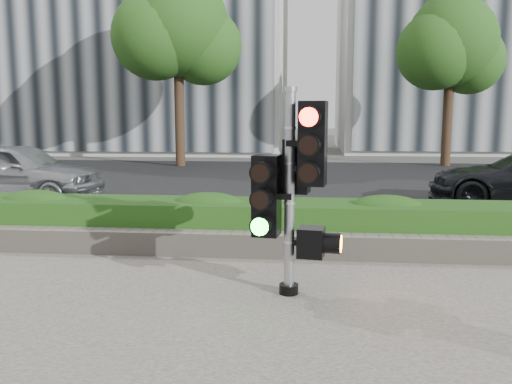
{
  "coord_description": "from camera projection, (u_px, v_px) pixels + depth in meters",
  "views": [
    {
      "loc": [
        0.32,
        -5.57,
        2.09
      ],
      "look_at": [
        -0.28,
        0.6,
        1.15
      ],
      "focal_mm": 38.0,
      "sensor_mm": 36.0,
      "label": 1
    }
  ],
  "objects": [
    {
      "name": "ground",
      "position": [
        276.0,
        306.0,
        5.83
      ],
      "size": [
        120.0,
        120.0,
        0.0
      ],
      "primitive_type": "plane",
      "color": "#51514C",
      "rests_on": "ground"
    },
    {
      "name": "car_silver",
      "position": [
        17.0,
        171.0,
        12.55
      ],
      "size": [
        4.12,
        1.97,
        1.36
      ],
      "primitive_type": "imported",
      "rotation": [
        0.0,
        0.0,
        1.48
      ],
      "color": "#A4A7AB",
      "rests_on": "road"
    },
    {
      "name": "traffic_signal",
      "position": [
        293.0,
        182.0,
        5.99
      ],
      "size": [
        0.83,
        0.64,
        2.31
      ],
      "rotation": [
        0.0,
        0.0,
        -0.15
      ],
      "color": "black",
      "rests_on": "sidewalk"
    },
    {
      "name": "tree_right",
      "position": [
        450.0,
        45.0,
        19.95
      ],
      "size": [
        4.1,
        3.58,
        6.53
      ],
      "color": "black",
      "rests_on": "ground"
    },
    {
      "name": "road",
      "position": [
        297.0,
        183.0,
        15.67
      ],
      "size": [
        60.0,
        13.0,
        0.02
      ],
      "primitive_type": "cube",
      "color": "black",
      "rests_on": "ground"
    },
    {
      "name": "stone_wall",
      "position": [
        284.0,
        245.0,
        7.67
      ],
      "size": [
        12.0,
        0.32,
        0.34
      ],
      "primitive_type": "cube",
      "color": "gray",
      "rests_on": "sidewalk"
    },
    {
      "name": "building_left",
      "position": [
        131.0,
        6.0,
        28.21
      ],
      "size": [
        16.0,
        9.0,
        15.0
      ],
      "primitive_type": "cube",
      "color": "#B7B7B2",
      "rests_on": "ground"
    },
    {
      "name": "curb",
      "position": [
        288.0,
        235.0,
        8.92
      ],
      "size": [
        60.0,
        0.25,
        0.12
      ],
      "primitive_type": "cube",
      "color": "gray",
      "rests_on": "ground"
    },
    {
      "name": "hedge",
      "position": [
        286.0,
        224.0,
        8.28
      ],
      "size": [
        12.0,
        1.0,
        0.68
      ],
      "primitive_type": "cube",
      "color": "#3F7825",
      "rests_on": "sidewalk"
    },
    {
      "name": "tree_left",
      "position": [
        178.0,
        29.0,
        19.84
      ],
      "size": [
        4.61,
        4.03,
        7.34
      ],
      "color": "black",
      "rests_on": "ground"
    }
  ]
}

